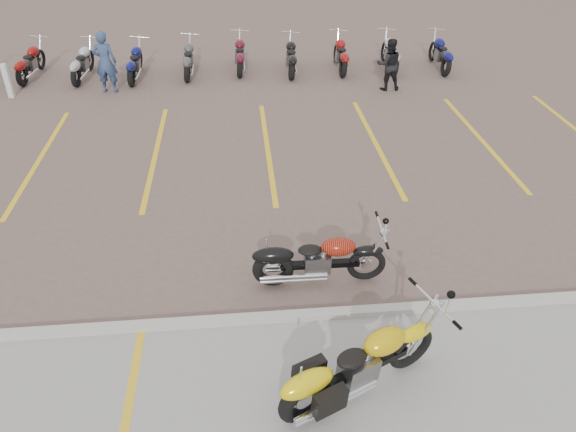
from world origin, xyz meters
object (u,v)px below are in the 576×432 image
flame_cruiser (316,261)px  bollard (8,81)px  person_a (105,62)px  person_b (389,64)px  yellow_cruiser (355,366)px

flame_cruiser → bollard: bearing=130.8°
bollard → person_a: bearing=3.9°
flame_cruiser → person_b: size_ratio=1.45×
yellow_cruiser → bollard: bollard is taller
yellow_cruiser → person_b: (3.22, 11.21, 0.27)m
flame_cruiser → person_a: size_ratio=1.22×
person_b → bollard: bearing=0.5°
person_b → bollard: person_b is taller
person_b → person_a: bearing=-1.5°
yellow_cruiser → person_b: bearing=49.2°
person_a → bollard: bearing=8.8°
yellow_cruiser → person_b: size_ratio=1.49×
person_a → bollard: 2.86m
person_b → flame_cruiser: bearing=71.5°
person_a → bollard: size_ratio=1.82×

